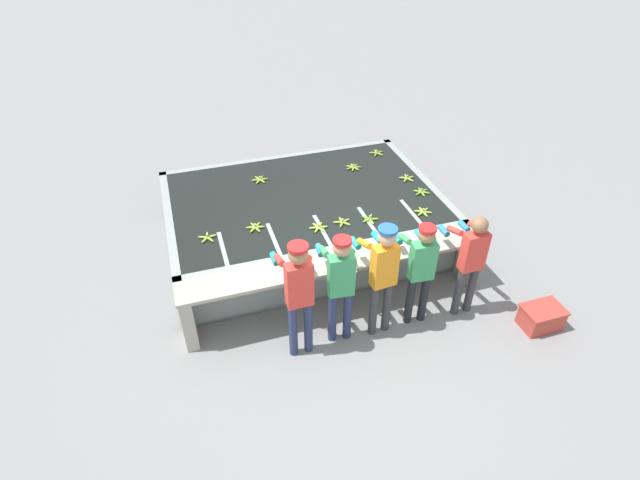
{
  "coord_description": "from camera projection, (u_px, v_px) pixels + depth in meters",
  "views": [
    {
      "loc": [
        -1.82,
        -4.62,
        5.05
      ],
      "look_at": [
        0.0,
        1.07,
        0.6
      ],
      "focal_mm": 28.0,
      "sensor_mm": 36.0,
      "label": 1
    }
  ],
  "objects": [
    {
      "name": "banana_bunch_floating_7",
      "position": [
        260.0,
        180.0,
        8.36
      ],
      "size": [
        0.28,
        0.27,
        0.08
      ],
      "color": "#8CB738",
      "rests_on": "wash_tank"
    },
    {
      "name": "banana_bunch_floating_1",
      "position": [
        377.0,
        153.0,
        9.14
      ],
      "size": [
        0.28,
        0.27,
        0.08
      ],
      "color": "#7FAD33",
      "rests_on": "wash_tank"
    },
    {
      "name": "knife_0",
      "position": [
        343.0,
        265.0,
        6.56
      ],
      "size": [
        0.21,
        0.31,
        0.02
      ],
      "color": "silver",
      "rests_on": "work_ledge"
    },
    {
      "name": "banana_bunch_floating_8",
      "position": [
        318.0,
        227.0,
        7.24
      ],
      "size": [
        0.28,
        0.27,
        0.08
      ],
      "color": "#9EC642",
      "rests_on": "wash_tank"
    },
    {
      "name": "work_ledge",
      "position": [
        339.0,
        275.0,
        6.8
      ],
      "size": [
        4.32,
        0.45,
        0.86
      ],
      "color": "#A8A393",
      "rests_on": "ground"
    },
    {
      "name": "crate",
      "position": [
        541.0,
        317.0,
        6.78
      ],
      "size": [
        0.55,
        0.39,
        0.32
      ],
      "color": "#B73D33",
      "rests_on": "ground"
    },
    {
      "name": "banana_bunch_floating_3",
      "position": [
        407.0,
        178.0,
        8.4
      ],
      "size": [
        0.27,
        0.27,
        0.08
      ],
      "color": "#93BC3D",
      "rests_on": "wash_tank"
    },
    {
      "name": "banana_bunch_floating_6",
      "position": [
        342.0,
        222.0,
        7.35
      ],
      "size": [
        0.28,
        0.27,
        0.08
      ],
      "color": "#8CB738",
      "rests_on": "wash_tank"
    },
    {
      "name": "banana_bunch_floating_9",
      "position": [
        370.0,
        219.0,
        7.41
      ],
      "size": [
        0.28,
        0.27,
        0.08
      ],
      "color": "#75A333",
      "rests_on": "wash_tank"
    },
    {
      "name": "wash_tank",
      "position": [
        304.0,
        219.0,
        8.22
      ],
      "size": [
        4.32,
        3.0,
        0.86
      ],
      "color": "gray",
      "rests_on": "ground"
    },
    {
      "name": "worker_1",
      "position": [
        340.0,
        280.0,
        6.14
      ],
      "size": [
        0.45,
        0.73,
        1.64
      ],
      "color": "navy",
      "rests_on": "ground"
    },
    {
      "name": "worker_4",
      "position": [
        471.0,
        257.0,
        6.57
      ],
      "size": [
        0.41,
        0.71,
        1.6
      ],
      "color": "#38383D",
      "rests_on": "ground"
    },
    {
      "name": "banana_bunch_floating_10",
      "position": [
        423.0,
        212.0,
        7.57
      ],
      "size": [
        0.26,
        0.28,
        0.08
      ],
      "color": "#93BC3D",
      "rests_on": "wash_tank"
    },
    {
      "name": "banana_bunch_floating_0",
      "position": [
        353.0,
        167.0,
        8.71
      ],
      "size": [
        0.28,
        0.27,
        0.08
      ],
      "color": "#75A333",
      "rests_on": "wash_tank"
    },
    {
      "name": "banana_bunch_floating_2",
      "position": [
        255.0,
        227.0,
        7.24
      ],
      "size": [
        0.28,
        0.28,
        0.08
      ],
      "color": "#8CB738",
      "rests_on": "wash_tank"
    },
    {
      "name": "banana_bunch_floating_4",
      "position": [
        207.0,
        237.0,
        7.04
      ],
      "size": [
        0.28,
        0.27,
        0.08
      ],
      "color": "#93BC3D",
      "rests_on": "wash_tank"
    },
    {
      "name": "worker_0",
      "position": [
        299.0,
        289.0,
        5.9
      ],
      "size": [
        0.41,
        0.73,
        1.73
      ],
      "color": "navy",
      "rests_on": "ground"
    },
    {
      "name": "worker_3",
      "position": [
        421.0,
        265.0,
        6.43
      ],
      "size": [
        0.44,
        0.73,
        1.58
      ],
      "color": "#1E2328",
      "rests_on": "ground"
    },
    {
      "name": "banana_bunch_floating_5",
      "position": [
        422.0,
        192.0,
        8.04
      ],
      "size": [
        0.27,
        0.28,
        0.08
      ],
      "color": "#75A333",
      "rests_on": "wash_tank"
    },
    {
      "name": "worker_2",
      "position": [
        383.0,
        270.0,
        6.21
      ],
      "size": [
        0.44,
        0.73,
        1.7
      ],
      "color": "#38383D",
      "rests_on": "ground"
    },
    {
      "name": "ground_plane",
      "position": [
        343.0,
        318.0,
        6.99
      ],
      "size": [
        80.0,
        80.0,
        0.0
      ],
      "primitive_type": "plane",
      "color": "gray",
      "rests_on": "ground"
    }
  ]
}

